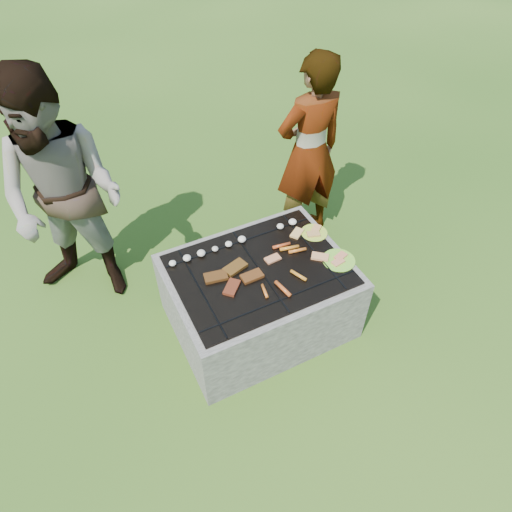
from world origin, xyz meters
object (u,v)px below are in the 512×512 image
Objects in this scene: plate_far at (314,233)px; cook at (309,152)px; bystander at (65,199)px; fire_pit at (259,298)px; plate_near at (339,260)px.

plate_far is 0.79m from cook.
plate_far is at bearing 10.86° from bystander.
fire_pit is at bearing 41.99° from cook.
fire_pit is 0.75× the size of cook.
plate_far is 0.13× the size of bystander.
cook is (0.34, 0.67, 0.25)m from plate_far.
plate_near is at bearing -90.03° from plate_far.
bystander is (-1.65, 1.15, 0.35)m from plate_near.
fire_pit is at bearing -164.64° from plate_far.
bystander reaches higher than cook.
plate_far is 0.15× the size of cook.
plate_far is 0.34m from plate_near.
cook is 1.99m from bystander.
bystander reaches higher than plate_far.
bystander is at bearing 153.65° from plate_far.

